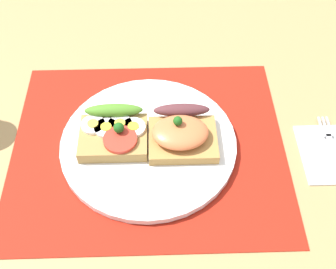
{
  "coord_description": "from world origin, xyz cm",
  "views": [
    {
      "loc": [
        1.86,
        -39.6,
        52.65
      ],
      "look_at": [
        3.0,
        0.0,
        2.9
      ],
      "focal_mm": 45.4,
      "sensor_mm": 36.0,
      "label": 1
    }
  ],
  "objects_px": {
    "plate": "(148,143)",
    "sandwich_salmon": "(181,133)",
    "sandwich_egg_tomato": "(114,134)",
    "fork": "(333,150)"
  },
  "relations": [
    {
      "from": "sandwich_salmon",
      "to": "fork",
      "type": "bearing_deg",
      "value": -5.17
    },
    {
      "from": "plate",
      "to": "sandwich_salmon",
      "type": "relative_size",
      "value": 2.63
    },
    {
      "from": "sandwich_egg_tomato",
      "to": "sandwich_salmon",
      "type": "xyz_separation_m",
      "value": [
        0.1,
        -0.0,
        0.0
      ]
    },
    {
      "from": "sandwich_salmon",
      "to": "fork",
      "type": "distance_m",
      "value": 0.23
    },
    {
      "from": "sandwich_salmon",
      "to": "sandwich_egg_tomato",
      "type": "bearing_deg",
      "value": 177.84
    },
    {
      "from": "plate",
      "to": "sandwich_egg_tomato",
      "type": "xyz_separation_m",
      "value": [
        -0.05,
        0.0,
        0.02
      ]
    },
    {
      "from": "plate",
      "to": "sandwich_egg_tomato",
      "type": "bearing_deg",
      "value": 176.22
    },
    {
      "from": "sandwich_egg_tomato",
      "to": "fork",
      "type": "relative_size",
      "value": 0.7
    },
    {
      "from": "sandwich_egg_tomato",
      "to": "fork",
      "type": "height_order",
      "value": "sandwich_egg_tomato"
    },
    {
      "from": "sandwich_salmon",
      "to": "fork",
      "type": "relative_size",
      "value": 0.71
    }
  ]
}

